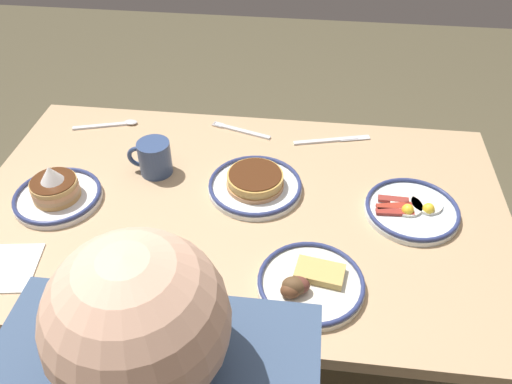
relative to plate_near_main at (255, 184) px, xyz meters
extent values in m
plane|color=brown|center=(0.03, 0.06, -0.75)|extent=(6.00, 6.00, 0.00)
cube|color=tan|center=(0.03, 0.06, -0.04)|extent=(1.33, 0.81, 0.03)
cylinder|color=#9E815E|center=(-0.54, -0.25, -0.40)|extent=(0.05, 0.05, 0.70)
cylinder|color=#9E815E|center=(0.61, -0.25, -0.40)|extent=(0.05, 0.05, 0.70)
cylinder|color=#9E815E|center=(0.61, 0.38, -0.40)|extent=(0.05, 0.05, 0.70)
cylinder|color=white|center=(0.00, 0.00, -0.01)|extent=(0.24, 0.24, 0.01)
torus|color=navy|center=(0.00, 0.00, 0.00)|extent=(0.24, 0.24, 0.01)
cylinder|color=tan|center=(0.00, 0.00, 0.00)|extent=(0.15, 0.15, 0.01)
cylinder|color=tan|center=(0.00, 0.00, 0.01)|extent=(0.14, 0.14, 0.01)
cylinder|color=gold|center=(0.00, 0.00, 0.02)|extent=(0.14, 0.14, 0.01)
cylinder|color=#4C2814|center=(0.00, 0.00, 0.03)|extent=(0.13, 0.13, 0.00)
cylinder|color=white|center=(0.49, 0.10, -0.01)|extent=(0.22, 0.22, 0.01)
torus|color=navy|center=(0.49, 0.10, 0.00)|extent=(0.22, 0.22, 0.01)
cylinder|color=#D4974B|center=(0.49, 0.10, 0.00)|extent=(0.12, 0.12, 0.01)
cylinder|color=tan|center=(0.49, 0.10, 0.01)|extent=(0.12, 0.12, 0.01)
cylinder|color=tan|center=(0.49, 0.10, 0.02)|extent=(0.12, 0.12, 0.01)
cylinder|color=tan|center=(0.49, 0.10, 0.04)|extent=(0.11, 0.11, 0.01)
cylinder|color=#4C2814|center=(0.49, 0.10, 0.04)|extent=(0.11, 0.11, 0.00)
cone|color=white|center=(0.49, 0.10, 0.07)|extent=(0.06, 0.06, 0.04)
cylinder|color=white|center=(-0.39, 0.04, -0.01)|extent=(0.23, 0.23, 0.01)
torus|color=navy|center=(-0.39, 0.04, 0.00)|extent=(0.23, 0.23, 0.01)
cylinder|color=white|center=(-0.43, 0.02, 0.00)|extent=(0.08, 0.08, 0.01)
sphere|color=yellow|center=(-0.43, 0.05, 0.00)|extent=(0.03, 0.03, 0.03)
cylinder|color=white|center=(-0.38, 0.04, 0.00)|extent=(0.08, 0.08, 0.01)
sphere|color=yellow|center=(-0.38, 0.06, 0.00)|extent=(0.03, 0.03, 0.03)
cube|color=maroon|center=(-0.35, 0.02, 0.00)|extent=(0.08, 0.02, 0.01)
cube|color=#A43021|center=(-0.35, 0.04, 0.00)|extent=(0.09, 0.04, 0.01)
cube|color=maroon|center=(-0.35, 0.07, 0.00)|extent=(0.09, 0.02, 0.01)
cylinder|color=silver|center=(-0.15, 0.30, -0.01)|extent=(0.23, 0.23, 0.01)
torus|color=navy|center=(-0.15, 0.30, 0.00)|extent=(0.23, 0.23, 0.01)
cube|color=tan|center=(-0.17, 0.28, 0.00)|extent=(0.11, 0.08, 0.02)
ellipsoid|color=brown|center=(-0.12, 0.33, 0.01)|extent=(0.05, 0.04, 0.04)
ellipsoid|color=brown|center=(-0.12, 0.33, 0.01)|extent=(0.03, 0.03, 0.03)
ellipsoid|color=brown|center=(-0.11, 0.34, 0.01)|extent=(0.04, 0.03, 0.03)
ellipsoid|color=brown|center=(-0.13, 0.33, 0.01)|extent=(0.05, 0.04, 0.04)
cylinder|color=#334772|center=(0.27, -0.04, 0.03)|extent=(0.09, 0.09, 0.09)
torus|color=#334772|center=(0.31, -0.04, 0.03)|extent=(0.06, 0.01, 0.06)
cylinder|color=brown|center=(0.27, -0.04, 0.06)|extent=(0.07, 0.07, 0.01)
cube|color=white|center=(0.52, 0.33, -0.02)|extent=(0.17, 0.16, 0.00)
cube|color=silver|center=(0.07, -0.26, -0.02)|extent=(0.18, 0.07, 0.01)
cube|color=silver|center=(0.14, -0.29, -0.02)|extent=(0.03, 0.01, 0.00)
cube|color=silver|center=(0.15, -0.29, -0.02)|extent=(0.03, 0.01, 0.00)
cube|color=silver|center=(0.15, -0.28, -0.02)|extent=(0.03, 0.01, 0.00)
cube|color=silver|center=(0.15, -0.28, -0.02)|extent=(0.03, 0.01, 0.00)
cube|color=silver|center=(0.26, 0.28, -0.02)|extent=(0.18, 0.06, 0.01)
cube|color=silver|center=(0.18, 0.31, -0.02)|extent=(0.03, 0.01, 0.00)
cube|color=silver|center=(0.17, 0.30, -0.02)|extent=(0.03, 0.01, 0.00)
cube|color=silver|center=(0.17, 0.30, -0.02)|extent=(0.03, 0.01, 0.00)
cube|color=silver|center=(0.17, 0.29, -0.02)|extent=(0.03, 0.01, 0.00)
cube|color=silver|center=(-0.18, -0.24, -0.02)|extent=(0.19, 0.06, 0.01)
cube|color=silver|center=(-0.26, -0.26, -0.02)|extent=(0.09, 0.04, 0.00)
cube|color=silver|center=(0.49, -0.24, -0.02)|extent=(0.18, 0.07, 0.01)
ellipsoid|color=silver|center=(0.41, -0.26, -0.01)|extent=(0.04, 0.03, 0.01)
sphere|color=#E0AC8D|center=(0.03, 0.71, 0.40)|extent=(0.19, 0.19, 0.19)
cylinder|color=#DAA780|center=(-0.02, 0.53, 0.02)|extent=(0.08, 0.08, 0.26)
camera|label=1|loc=(-0.12, 1.01, 0.84)|focal=36.18mm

